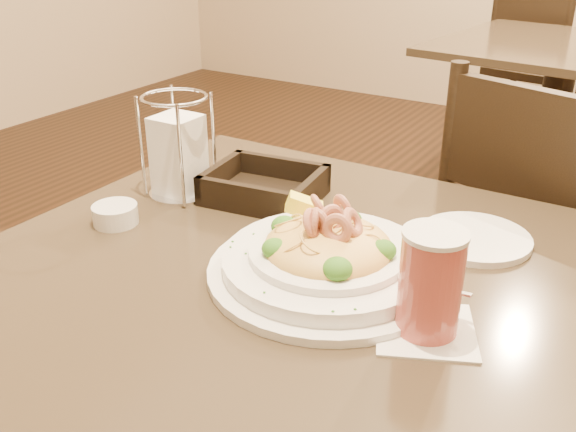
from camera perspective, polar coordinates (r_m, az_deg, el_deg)
The scene contains 10 objects.
main_table at distance 1.06m, azimuth -0.59°, elevation -15.69°, with size 0.90×0.90×0.73m.
background_table at distance 2.84m, azimuth 22.66°, elevation 9.34°, with size 0.99×0.99×0.73m.
dining_chair_near at distance 1.50m, azimuth 21.69°, elevation -4.29°, with size 0.53×0.53×0.93m.
dining_chair_far at distance 3.58m, azimuth 20.99°, elevation 12.64°, with size 0.48×0.48×0.93m.
pasta_bowl at distance 0.90m, azimuth 3.54°, elevation -3.54°, with size 0.38×0.34×0.11m.
drink_glass at distance 0.79m, azimuth 12.54°, elevation -5.87°, with size 0.16×0.16×0.14m.
bread_basket at distance 1.15m, azimuth -2.11°, elevation 2.47°, with size 0.21×0.18×0.05m.
napkin_caddy at distance 1.16m, azimuth -9.71°, elevation 5.55°, with size 0.12×0.12×0.19m.
side_plate at distance 1.04m, azimuth 16.23°, elevation -1.90°, with size 0.17×0.17×0.01m, color white.
butter_ramekin at distance 1.09m, azimuth -15.10°, elevation 0.14°, with size 0.07×0.07×0.03m, color white.
Camera 1 is at (0.43, -0.67, 1.20)m, focal length 40.00 mm.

